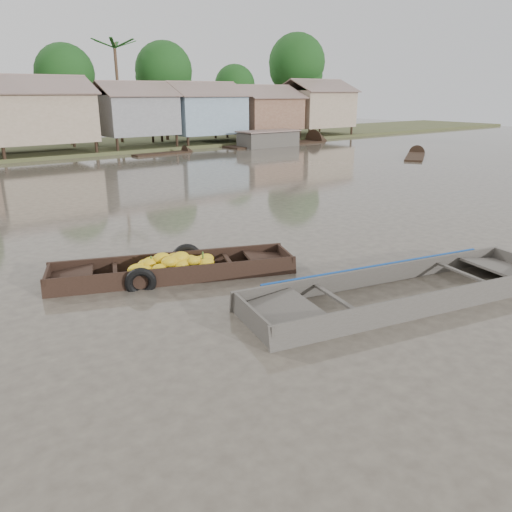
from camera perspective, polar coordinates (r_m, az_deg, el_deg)
ground at (r=11.13m, az=5.43°, el=-4.31°), size 120.00×120.00×0.00m
riverbank at (r=40.65m, az=-23.81°, el=15.09°), size 120.00×12.47×10.22m
banana_boat at (r=12.25m, az=-9.69°, el=-1.51°), size 5.95×3.43×0.83m
viewer_boat at (r=11.32m, az=16.59°, el=-4.32°), size 7.64×3.50×0.60m
distant_boats at (r=38.01m, az=-5.76°, el=12.02°), size 45.78×16.13×1.38m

